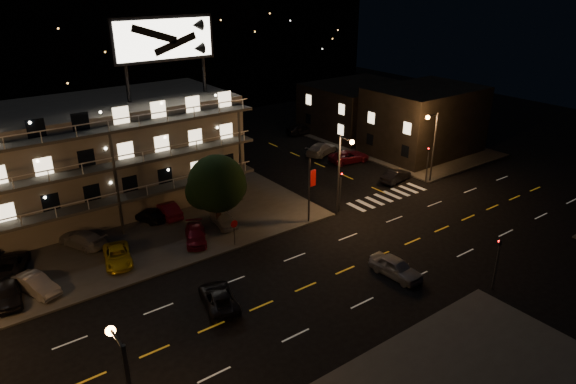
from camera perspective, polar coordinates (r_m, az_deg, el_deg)
ground at (r=40.26m, az=4.23°, el=-9.55°), size 140.00×140.00×0.00m
curb_nw at (r=51.00m, az=-23.42°, el=-4.02°), size 44.00×24.00×0.15m
curb_ne at (r=72.68m, az=12.07°, el=5.28°), size 16.00×24.00×0.15m
motel at (r=53.42m, az=-21.20°, el=3.69°), size 28.00×13.80×18.10m
side_bldg_front at (r=69.08m, az=14.82°, el=7.71°), size 14.06×10.00×8.50m
side_bldg_back at (r=77.05m, az=7.83°, el=9.23°), size 14.06×12.00×7.00m
hill_backdrop at (r=96.18m, az=-27.37°, el=14.59°), size 120.00×25.00×24.00m
streetlight_nc at (r=48.49m, az=5.97°, el=2.80°), size 0.44×1.92×8.00m
streetlight_ne at (r=58.36m, az=15.76°, el=5.57°), size 1.92×0.44×8.00m
signal_nw at (r=50.06m, az=5.85°, el=0.52°), size 0.20×0.27×4.60m
signal_sw at (r=40.52m, az=22.24°, el=-6.94°), size 0.20×0.27×4.60m
signal_ne at (r=59.10m, az=15.28°, el=3.39°), size 0.27×0.20×4.60m
banner_north at (r=47.29m, az=2.45°, el=0.37°), size 0.83×0.16×6.40m
stop_sign at (r=43.96m, az=-6.00°, el=-4.05°), size 0.91×0.11×2.61m
tree at (r=46.32m, az=-7.95°, el=0.73°), size 5.45×5.25×6.87m
lot_car_0 at (r=41.91m, az=-28.63°, el=-9.86°), size 2.29×4.35×1.41m
lot_car_1 at (r=42.16m, az=-26.19°, el=-9.20°), size 2.78×4.33×1.35m
lot_car_2 at (r=43.79m, az=-18.42°, el=-6.74°), size 3.04×4.78×1.23m
lot_car_3 at (r=45.43m, az=-10.23°, el=-4.71°), size 3.28×4.57×1.23m
lot_car_4 at (r=47.82m, az=-7.20°, el=-2.98°), size 2.07×4.03×1.31m
lot_car_6 at (r=45.88m, az=-28.36°, el=-7.03°), size 3.65×5.05×1.28m
lot_car_7 at (r=47.35m, az=-21.89°, el=-4.85°), size 3.65×4.99×1.34m
lot_car_8 at (r=50.06m, az=-15.34°, el=-2.47°), size 2.87×3.96×1.25m
lot_car_9 at (r=50.52m, az=-13.31°, el=-1.90°), size 1.59×4.37×1.43m
side_car_0 at (r=59.03m, az=11.89°, el=1.75°), size 4.38×2.13×1.38m
side_car_1 at (r=64.43m, az=6.80°, el=3.94°), size 5.59×3.40×1.45m
side_car_2 at (r=66.86m, az=3.72°, el=4.82°), size 5.74×3.92×1.54m
side_car_3 at (r=75.39m, az=1.50°, el=6.98°), size 4.76×2.50×1.55m
road_car_east at (r=40.95m, az=11.88°, el=-8.19°), size 2.04×4.52×1.50m
road_car_west at (r=37.21m, az=-7.71°, el=-11.54°), size 3.29×5.09×1.30m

